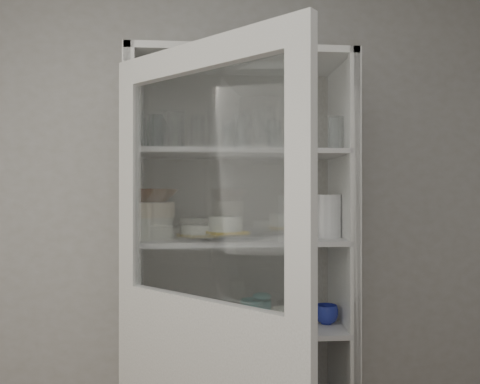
% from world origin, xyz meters
% --- Properties ---
extents(wall_back, '(3.60, 0.02, 2.60)m').
position_xyz_m(wall_back, '(0.00, 1.50, 1.30)').
color(wall_back, gray).
rests_on(wall_back, ground).
extents(pantry_cabinet, '(1.00, 0.45, 2.10)m').
position_xyz_m(pantry_cabinet, '(0.20, 1.34, 0.94)').
color(pantry_cabinet, beige).
rests_on(pantry_cabinet, floor).
extents(cupboard_door, '(0.68, 0.65, 2.00)m').
position_xyz_m(cupboard_door, '(0.02, 0.74, 0.87)').
color(cupboard_door, beige).
rests_on(cupboard_door, floor).
extents(tumbler_0, '(0.08, 0.08, 0.14)m').
position_xyz_m(tumbler_0, '(-0.18, 1.15, 1.73)').
color(tumbler_0, silver).
rests_on(tumbler_0, shelf_glass).
extents(tumbler_1, '(0.09, 0.09, 0.14)m').
position_xyz_m(tumbler_1, '(-0.17, 1.12, 1.73)').
color(tumbler_1, silver).
rests_on(tumbler_1, shelf_glass).
extents(tumbler_2, '(0.09, 0.09, 0.15)m').
position_xyz_m(tumbler_2, '(-0.09, 1.11, 1.74)').
color(tumbler_2, silver).
rests_on(tumbler_2, shelf_glass).
extents(tumbler_3, '(0.09, 0.09, 0.15)m').
position_xyz_m(tumbler_3, '(0.20, 1.12, 1.74)').
color(tumbler_3, silver).
rests_on(tumbler_3, shelf_glass).
extents(tumbler_4, '(0.09, 0.09, 0.15)m').
position_xyz_m(tumbler_4, '(0.42, 1.12, 1.73)').
color(tumbler_4, silver).
rests_on(tumbler_4, shelf_glass).
extents(tumbler_5, '(0.08, 0.08, 0.15)m').
position_xyz_m(tumbler_5, '(0.45, 1.15, 1.74)').
color(tumbler_5, silver).
rests_on(tumbler_5, shelf_glass).
extents(tumbler_6, '(0.09, 0.09, 0.14)m').
position_xyz_m(tumbler_6, '(0.61, 1.11, 1.73)').
color(tumbler_6, silver).
rests_on(tumbler_6, shelf_glass).
extents(tumbler_7, '(0.09, 0.09, 0.15)m').
position_xyz_m(tumbler_7, '(-0.21, 1.27, 1.74)').
color(tumbler_7, silver).
rests_on(tumbler_7, shelf_glass).
extents(tumbler_8, '(0.07, 0.07, 0.14)m').
position_xyz_m(tumbler_8, '(-0.14, 1.28, 1.73)').
color(tumbler_8, silver).
rests_on(tumbler_8, shelf_glass).
extents(tumbler_9, '(0.10, 0.10, 0.15)m').
position_xyz_m(tumbler_9, '(0.15, 1.28, 1.73)').
color(tumbler_9, silver).
rests_on(tumbler_9, shelf_glass).
extents(tumbler_10, '(0.09, 0.09, 0.13)m').
position_xyz_m(tumbler_10, '(0.36, 1.25, 1.73)').
color(tumbler_10, silver).
rests_on(tumbler_10, shelf_glass).
extents(goblet_0, '(0.08, 0.08, 0.18)m').
position_xyz_m(goblet_0, '(-0.18, 1.35, 1.75)').
color(goblet_0, silver).
rests_on(goblet_0, shelf_glass).
extents(goblet_1, '(0.07, 0.07, 0.16)m').
position_xyz_m(goblet_1, '(0.17, 1.36, 1.74)').
color(goblet_1, silver).
rests_on(goblet_1, shelf_glass).
extents(goblet_2, '(0.08, 0.08, 0.19)m').
position_xyz_m(goblet_2, '(0.37, 1.37, 1.75)').
color(goblet_2, silver).
rests_on(goblet_2, shelf_glass).
extents(goblet_3, '(0.07, 0.07, 0.16)m').
position_xyz_m(goblet_3, '(0.48, 1.37, 1.74)').
color(goblet_3, silver).
rests_on(goblet_3, shelf_glass).
extents(plate_stack_front, '(0.20, 0.20, 0.10)m').
position_xyz_m(plate_stack_front, '(-0.21, 1.25, 1.31)').
color(plate_stack_front, silver).
rests_on(plate_stack_front, shelf_plates).
extents(plate_stack_back, '(0.22, 0.22, 0.06)m').
position_xyz_m(plate_stack_back, '(0.03, 1.38, 1.29)').
color(plate_stack_back, silver).
rests_on(plate_stack_back, shelf_plates).
extents(cream_bowl, '(0.27, 0.27, 0.07)m').
position_xyz_m(cream_bowl, '(-0.21, 1.25, 1.39)').
color(cream_bowl, beige).
rests_on(cream_bowl, plate_stack_front).
extents(terracotta_bowl, '(0.28, 0.28, 0.06)m').
position_xyz_m(terracotta_bowl, '(-0.21, 1.25, 1.46)').
color(terracotta_bowl, '#44230F').
rests_on(terracotta_bowl, cream_bowl).
extents(glass_platter, '(0.41, 0.41, 0.02)m').
position_xyz_m(glass_platter, '(0.13, 1.26, 1.27)').
color(glass_platter, silver).
rests_on(glass_platter, shelf_plates).
extents(yellow_trivet, '(0.22, 0.22, 0.01)m').
position_xyz_m(yellow_trivet, '(0.13, 1.26, 1.29)').
color(yellow_trivet, gold).
rests_on(yellow_trivet, glass_platter).
extents(white_ramekin, '(0.20, 0.20, 0.07)m').
position_xyz_m(white_ramekin, '(0.13, 1.26, 1.33)').
color(white_ramekin, silver).
rests_on(white_ramekin, yellow_trivet).
extents(grey_bowl_stack, '(0.13, 0.13, 0.20)m').
position_xyz_m(grey_bowl_stack, '(0.61, 1.25, 1.36)').
color(grey_bowl_stack, silver).
rests_on(grey_bowl_stack, shelf_plates).
extents(mug_blue, '(0.12, 0.12, 0.09)m').
position_xyz_m(mug_blue, '(0.60, 1.23, 0.90)').
color(mug_blue, navy).
rests_on(mug_blue, shelf_mugs).
extents(mug_teal, '(0.12, 0.12, 0.10)m').
position_xyz_m(mug_teal, '(0.26, 1.30, 0.91)').
color(mug_teal, teal).
rests_on(mug_teal, shelf_mugs).
extents(mug_white, '(0.11, 0.11, 0.09)m').
position_xyz_m(mug_white, '(0.38, 1.18, 0.91)').
color(mug_white, silver).
rests_on(mug_white, shelf_mugs).
extents(teal_jar, '(0.09, 0.09, 0.11)m').
position_xyz_m(teal_jar, '(0.31, 1.33, 0.92)').
color(teal_jar, teal).
rests_on(teal_jar, shelf_mugs).
extents(measuring_cups, '(0.09, 0.09, 0.04)m').
position_xyz_m(measuring_cups, '(0.13, 1.19, 0.88)').
color(measuring_cups, '#B3B3B9').
rests_on(measuring_cups, shelf_mugs).
extents(white_canister, '(0.13, 0.13, 0.12)m').
position_xyz_m(white_canister, '(-0.19, 1.28, 0.92)').
color(white_canister, silver).
rests_on(white_canister, shelf_mugs).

